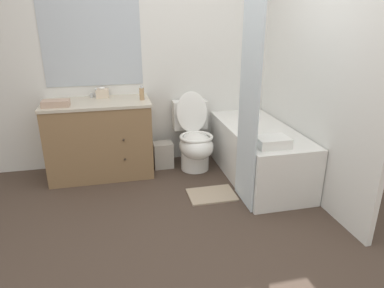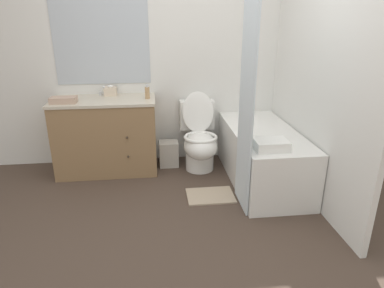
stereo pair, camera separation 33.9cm
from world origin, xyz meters
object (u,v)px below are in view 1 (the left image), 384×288
(vanity_cabinet, at_px, (100,138))
(bath_towel_folded, at_px, (272,142))
(sink_faucet, at_px, (97,94))
(bathtub, at_px, (258,152))
(hand_towel_folded, at_px, (56,103))
(tissue_box, at_px, (102,93))
(soap_dispenser, at_px, (142,93))
(toilet, at_px, (194,140))
(wastebasket, at_px, (163,155))
(bath_mat, at_px, (212,195))

(vanity_cabinet, distance_m, bath_towel_folded, 1.88)
(sink_faucet, xyz_separation_m, bathtub, (1.69, -0.66, -0.59))
(bathtub, xyz_separation_m, bath_towel_folded, (-0.11, -0.54, 0.33))
(bathtub, bearing_deg, hand_towel_folded, 170.80)
(tissue_box, bearing_deg, vanity_cabinet, -108.55)
(soap_dispenser, bearing_deg, toilet, -4.51)
(sink_faucet, distance_m, wastebasket, 1.03)
(vanity_cabinet, relative_size, bathtub, 0.75)
(vanity_cabinet, xyz_separation_m, bath_towel_folded, (1.57, -1.01, 0.19))
(soap_dispenser, bearing_deg, bath_towel_folded, -41.77)
(tissue_box, relative_size, soap_dispenser, 0.89)
(vanity_cabinet, height_order, tissue_box, tissue_box)
(sink_faucet, height_order, toilet, sink_faucet)
(tissue_box, bearing_deg, toilet, -14.71)
(bathtub, height_order, bath_towel_folded, bath_towel_folded)
(sink_faucet, height_order, wastebasket, sink_faucet)
(toilet, distance_m, bath_mat, 0.78)
(sink_faucet, height_order, tissue_box, sink_faucet)
(sink_faucet, distance_m, toilet, 1.21)
(toilet, xyz_separation_m, soap_dispenser, (-0.57, 0.05, 0.57))
(wastebasket, relative_size, bath_mat, 0.64)
(tissue_box, bearing_deg, bath_mat, -43.65)
(sink_faucet, xyz_separation_m, toilet, (1.06, -0.27, -0.53))
(vanity_cabinet, distance_m, bathtub, 1.76)
(toilet, height_order, hand_towel_folded, hand_towel_folded)
(hand_towel_folded, xyz_separation_m, bath_mat, (1.46, -0.65, -0.87))
(vanity_cabinet, height_order, soap_dispenser, soap_dispenser)
(bathtub, bearing_deg, bath_towel_folded, -101.86)
(vanity_cabinet, bearing_deg, soap_dispenser, -3.56)
(soap_dispenser, bearing_deg, bathtub, -19.97)
(vanity_cabinet, relative_size, soap_dispenser, 7.16)
(vanity_cabinet, relative_size, toilet, 1.27)
(toilet, bearing_deg, sink_faucet, 165.73)
(tissue_box, relative_size, bath_towel_folded, 0.47)
(sink_faucet, bearing_deg, tissue_box, -7.06)
(soap_dispenser, bearing_deg, bath_mat, -51.72)
(bathtub, bearing_deg, wastebasket, 152.92)
(sink_faucet, xyz_separation_m, tissue_box, (0.06, -0.01, 0.01))
(sink_faucet, relative_size, soap_dispenser, 0.90)
(bath_towel_folded, bearing_deg, bath_mat, 155.68)
(vanity_cabinet, xyz_separation_m, toilet, (1.06, -0.08, -0.08))
(sink_faucet, distance_m, bath_towel_folded, 2.00)
(wastebasket, bearing_deg, vanity_cabinet, -177.15)
(vanity_cabinet, height_order, bath_towel_folded, vanity_cabinet)
(bathtub, bearing_deg, tissue_box, 158.08)
(toilet, xyz_separation_m, tissue_box, (-1.00, 0.26, 0.55))
(bathtub, height_order, wastebasket, bathtub)
(wastebasket, height_order, hand_towel_folded, hand_towel_folded)
(toilet, bearing_deg, bathtub, -31.94)
(wastebasket, distance_m, tissue_box, 0.99)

